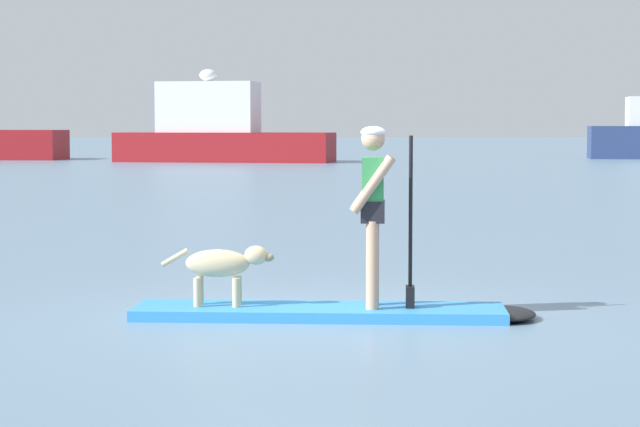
{
  "coord_description": "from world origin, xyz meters",
  "views": [
    {
      "loc": [
        0.1,
        -10.78,
        1.78
      ],
      "look_at": [
        0.0,
        1.0,
        0.9
      ],
      "focal_mm": 65.28,
      "sensor_mm": 36.0,
      "label": 1
    }
  ],
  "objects": [
    {
      "name": "ground_plane",
      "position": [
        0.0,
        0.0,
        0.0
      ],
      "size": [
        400.0,
        400.0,
        0.0
      ],
      "primitive_type": "plane",
      "color": "slate"
    },
    {
      "name": "paddleboard",
      "position": [
        0.23,
        -0.01,
        0.05
      ],
      "size": [
        3.78,
        0.95,
        0.1
      ],
      "color": "#338CD8",
      "rests_on": "ground_plane"
    },
    {
      "name": "person_paddler",
      "position": [
        0.52,
        -0.02,
        1.07
      ],
      "size": [
        0.61,
        0.49,
        1.69
      ],
      "color": "tan",
      "rests_on": "paddleboard"
    },
    {
      "name": "dog",
      "position": [
        -0.9,
        0.04,
        0.48
      ],
      "size": [
        1.07,
        0.25,
        0.57
      ],
      "color": "#CCB78C",
      "rests_on": "paddleboard"
    },
    {
      "name": "moored_boat_outer",
      "position": [
        -5.6,
        48.9,
        1.52
      ],
      "size": [
        11.46,
        4.99,
        4.74
      ],
      "color": "maroon",
      "rests_on": "ground_plane"
    }
  ]
}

